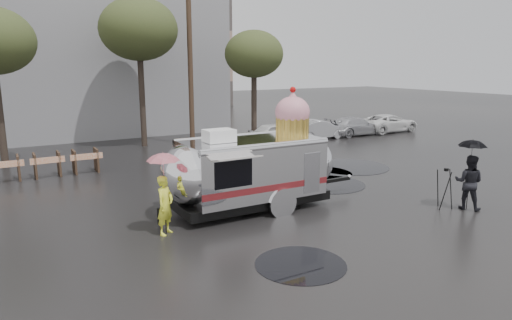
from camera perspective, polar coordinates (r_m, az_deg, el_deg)
ground at (r=13.29m, az=5.41°, el=-8.18°), size 120.00×120.00×0.00m
puddles at (r=18.54m, az=7.27°, el=-2.37°), size 10.75×10.64×0.01m
grey_building at (r=34.32m, az=-25.42°, el=14.08°), size 22.00×12.00×13.00m
utility_pole at (r=26.03m, az=-8.22°, el=11.97°), size 1.60×0.28×9.00m
tree_mid at (r=26.21m, az=-14.46°, el=15.49°), size 4.20×4.20×8.03m
tree_right at (r=26.68m, az=-0.25°, el=13.02°), size 3.36×3.36×6.42m
barricade_row at (r=20.55m, az=-24.64°, el=-0.48°), size 4.30×0.80×1.00m
parked_cars at (r=29.47m, az=10.56°, el=4.27°), size 13.20×1.90×1.50m
airstream_trailer at (r=14.44m, az=-0.36°, el=-0.80°), size 7.28×2.76×3.92m
person_left at (r=12.61m, az=-11.28°, el=-5.57°), size 0.70×0.67×1.63m
umbrella_pink at (r=12.33m, az=-11.49°, el=-0.69°), size 1.08×1.08×2.28m
person_right at (r=15.97m, az=25.06°, el=-2.53°), size 0.81×0.96×1.76m
umbrella_black at (r=15.76m, az=25.39°, el=1.10°), size 1.06×1.06×2.27m
tripod at (r=15.73m, az=22.55°, el=-2.97°), size 0.54×0.53×1.33m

